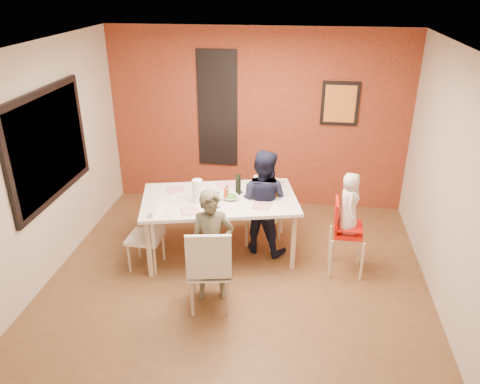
# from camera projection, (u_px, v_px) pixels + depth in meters

# --- Properties ---
(ground) EXTENTS (4.50, 4.50, 0.00)m
(ground) POSITION_uv_depth(u_px,v_px,m) (237.00, 282.00, 5.60)
(ground) COLOR brown
(ground) RESTS_ON ground
(ceiling) EXTENTS (4.50, 4.50, 0.02)m
(ceiling) POSITION_uv_depth(u_px,v_px,m) (236.00, 49.00, 4.46)
(ceiling) COLOR white
(ceiling) RESTS_ON wall_back
(wall_back) EXTENTS (4.50, 0.02, 2.70)m
(wall_back) POSITION_uv_depth(u_px,v_px,m) (257.00, 120.00, 7.05)
(wall_back) COLOR beige
(wall_back) RESTS_ON ground
(wall_front) EXTENTS (4.50, 0.02, 2.70)m
(wall_front) POSITION_uv_depth(u_px,v_px,m) (187.00, 316.00, 3.01)
(wall_front) COLOR beige
(wall_front) RESTS_ON ground
(wall_left) EXTENTS (0.02, 4.50, 2.70)m
(wall_left) POSITION_uv_depth(u_px,v_px,m) (40.00, 168.00, 5.30)
(wall_left) COLOR beige
(wall_left) RESTS_ON ground
(wall_right) EXTENTS (0.02, 4.50, 2.70)m
(wall_right) POSITION_uv_depth(u_px,v_px,m) (455.00, 190.00, 4.76)
(wall_right) COLOR beige
(wall_right) RESTS_ON ground
(brick_accent_wall) EXTENTS (4.50, 0.02, 2.70)m
(brick_accent_wall) POSITION_uv_depth(u_px,v_px,m) (257.00, 120.00, 7.03)
(brick_accent_wall) COLOR maroon
(brick_accent_wall) RESTS_ON ground
(picture_window_frame) EXTENTS (0.05, 1.70, 1.30)m
(picture_window_frame) POSITION_uv_depth(u_px,v_px,m) (48.00, 146.00, 5.39)
(picture_window_frame) COLOR black
(picture_window_frame) RESTS_ON wall_left
(picture_window_pane) EXTENTS (0.02, 1.55, 1.15)m
(picture_window_pane) POSITION_uv_depth(u_px,v_px,m) (50.00, 146.00, 5.39)
(picture_window_pane) COLOR black
(picture_window_pane) RESTS_ON wall_left
(glassblock_strip) EXTENTS (0.55, 0.03, 1.70)m
(glassblock_strip) POSITION_uv_depth(u_px,v_px,m) (218.00, 109.00, 7.03)
(glassblock_strip) COLOR silver
(glassblock_strip) RESTS_ON wall_back
(glassblock_surround) EXTENTS (0.60, 0.03, 1.76)m
(glassblock_surround) POSITION_uv_depth(u_px,v_px,m) (217.00, 109.00, 7.02)
(glassblock_surround) COLOR black
(glassblock_surround) RESTS_ON wall_back
(art_print_frame) EXTENTS (0.54, 0.03, 0.64)m
(art_print_frame) POSITION_uv_depth(u_px,v_px,m) (340.00, 104.00, 6.74)
(art_print_frame) COLOR black
(art_print_frame) RESTS_ON wall_back
(art_print_canvas) EXTENTS (0.44, 0.01, 0.54)m
(art_print_canvas) POSITION_uv_depth(u_px,v_px,m) (340.00, 104.00, 6.73)
(art_print_canvas) COLOR orange
(art_print_canvas) RESTS_ON wall_back
(dining_table) EXTENTS (2.11, 1.47, 0.80)m
(dining_table) POSITION_uv_depth(u_px,v_px,m) (220.00, 203.00, 5.89)
(dining_table) COLOR white
(dining_table) RESTS_ON ground
(chair_near) EXTENTS (0.54, 0.54, 1.01)m
(chair_near) POSITION_uv_depth(u_px,v_px,m) (209.00, 266.00, 4.91)
(chair_near) COLOR beige
(chair_near) RESTS_ON ground
(chair_far) EXTENTS (0.51, 0.51, 0.90)m
(chair_far) POSITION_uv_depth(u_px,v_px,m) (265.00, 208.00, 6.27)
(chair_far) COLOR white
(chair_far) RESTS_ON ground
(chair_left) EXTENTS (0.42, 0.42, 0.87)m
(chair_left) POSITION_uv_depth(u_px,v_px,m) (151.00, 233.00, 5.70)
(chair_left) COLOR silver
(chair_left) RESTS_ON ground
(high_chair) EXTENTS (0.41, 0.41, 0.95)m
(high_chair) POSITION_uv_depth(u_px,v_px,m) (344.00, 229.00, 5.60)
(high_chair) COLOR red
(high_chair) RESTS_ON ground
(child_near) EXTENTS (0.53, 0.41, 1.31)m
(child_near) POSITION_uv_depth(u_px,v_px,m) (212.00, 246.00, 5.09)
(child_near) COLOR brown
(child_near) RESTS_ON ground
(child_far) EXTENTS (0.81, 0.71, 1.40)m
(child_far) POSITION_uv_depth(u_px,v_px,m) (263.00, 202.00, 5.97)
(child_far) COLOR black
(child_far) RESTS_ON ground
(toddler) EXTENTS (0.24, 0.36, 0.74)m
(toddler) POSITION_uv_depth(u_px,v_px,m) (349.00, 203.00, 5.44)
(toddler) COLOR silver
(toddler) RESTS_ON high_chair
(plate_near_left) EXTENTS (0.28, 0.28, 0.01)m
(plate_near_left) POSITION_uv_depth(u_px,v_px,m) (190.00, 211.00, 5.53)
(plate_near_left) COLOR white
(plate_near_left) RESTS_ON dining_table
(plate_far_mid) EXTENTS (0.31, 0.31, 0.01)m
(plate_far_mid) POSITION_uv_depth(u_px,v_px,m) (227.00, 185.00, 6.21)
(plate_far_mid) COLOR white
(plate_far_mid) RESTS_ON dining_table
(plate_near_right) EXTENTS (0.25, 0.25, 0.01)m
(plate_near_right) POSITION_uv_depth(u_px,v_px,m) (262.00, 205.00, 5.66)
(plate_near_right) COLOR silver
(plate_near_right) RESTS_ON dining_table
(plate_far_left) EXTENTS (0.27, 0.27, 0.01)m
(plate_far_left) POSITION_uv_depth(u_px,v_px,m) (176.00, 190.00, 6.06)
(plate_far_left) COLOR white
(plate_far_left) RESTS_ON dining_table
(salad_bowl_a) EXTENTS (0.22, 0.22, 0.05)m
(salad_bowl_a) POSITION_uv_depth(u_px,v_px,m) (231.00, 197.00, 5.81)
(salad_bowl_a) COLOR silver
(salad_bowl_a) RESTS_ON dining_table
(salad_bowl_b) EXTENTS (0.29, 0.29, 0.06)m
(salad_bowl_b) POSITION_uv_depth(u_px,v_px,m) (258.00, 187.00, 6.10)
(salad_bowl_b) COLOR silver
(salad_bowl_b) RESTS_ON dining_table
(wine_bottle) EXTENTS (0.07, 0.07, 0.27)m
(wine_bottle) POSITION_uv_depth(u_px,v_px,m) (238.00, 185.00, 5.90)
(wine_bottle) COLOR black
(wine_bottle) RESTS_ON dining_table
(wine_glass_a) EXTENTS (0.07, 0.07, 0.19)m
(wine_glass_a) POSITION_uv_depth(u_px,v_px,m) (218.00, 200.00, 5.59)
(wine_glass_a) COLOR white
(wine_glass_a) RESTS_ON dining_table
(wine_glass_b) EXTENTS (0.08, 0.08, 0.22)m
(wine_glass_b) POSITION_uv_depth(u_px,v_px,m) (254.00, 191.00, 5.79)
(wine_glass_b) COLOR silver
(wine_glass_b) RESTS_ON dining_table
(paper_towel_roll) EXTENTS (0.13, 0.13, 0.29)m
(paper_towel_roll) POSITION_uv_depth(u_px,v_px,m) (198.00, 191.00, 5.71)
(paper_towel_roll) COLOR white
(paper_towel_roll) RESTS_ON dining_table
(condiment_red) EXTENTS (0.04, 0.04, 0.15)m
(condiment_red) POSITION_uv_depth(u_px,v_px,m) (226.00, 194.00, 5.78)
(condiment_red) COLOR red
(condiment_red) RESTS_ON dining_table
(condiment_green) EXTENTS (0.04, 0.04, 0.14)m
(condiment_green) POSITION_uv_depth(u_px,v_px,m) (227.00, 193.00, 5.83)
(condiment_green) COLOR #347426
(condiment_green) RESTS_ON dining_table
(condiment_brown) EXTENTS (0.04, 0.04, 0.15)m
(condiment_brown) POSITION_uv_depth(u_px,v_px,m) (227.00, 191.00, 5.88)
(condiment_brown) COLOR brown
(condiment_brown) RESTS_ON dining_table
(sippy_cup) EXTENTS (0.06, 0.06, 0.10)m
(sippy_cup) POSITION_uv_depth(u_px,v_px,m) (276.00, 192.00, 5.89)
(sippy_cup) COLOR orange
(sippy_cup) RESTS_ON dining_table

